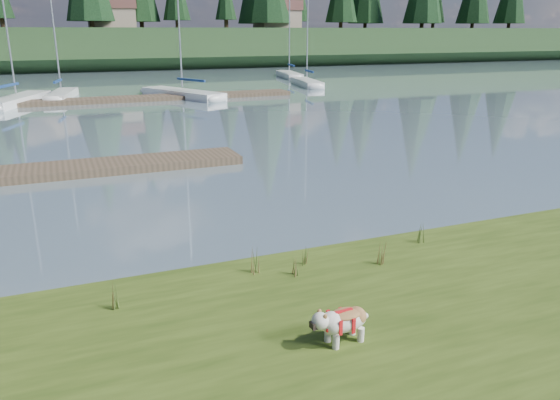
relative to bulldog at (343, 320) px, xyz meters
name	(u,v)px	position (x,y,z in m)	size (l,w,h in m)	color
ground	(93,103)	(-1.24, 35.15, -0.72)	(200.00, 200.00, 0.00)	gray
ridge	(68,49)	(-1.24, 78.15, 1.78)	(200.00, 20.00, 5.00)	#1C3218
bulldog	(343,320)	(0.00, 0.00, 0.00)	(1.01, 0.47, 0.60)	silver
dock_near	(17,174)	(-5.24, 14.15, -0.57)	(16.00, 2.00, 0.30)	#4C3D2C
dock_far	(121,99)	(0.76, 35.15, -0.57)	(26.00, 2.20, 0.30)	#4C3D2C
sailboat_bg_1	(22,98)	(-5.94, 36.91, -0.40)	(4.86, 8.76, 12.96)	white
sailboat_bg_2	(63,94)	(-3.11, 38.93, -0.39)	(2.82, 7.28, 10.83)	white
sailboat_bg_3	(176,92)	(5.11, 36.60, -0.40)	(5.55, 9.32, 13.65)	white
sailboat_bg_4	(305,82)	(18.36, 41.28, -0.40)	(2.90, 7.88, 11.43)	white
sailboat_bg_5	(288,74)	(20.51, 50.46, -0.41)	(2.99, 8.09, 11.35)	white
weed_0	(256,262)	(-0.40, 2.86, -0.14)	(0.17, 0.14, 0.56)	#475B23
weed_1	(295,267)	(0.27, 2.47, -0.19)	(0.17, 0.14, 0.45)	#475B23
weed_2	(382,254)	(2.16, 2.29, -0.15)	(0.17, 0.14, 0.53)	#475B23
weed_3	(113,296)	(-3.17, 2.44, -0.14)	(0.17, 0.14, 0.55)	#475B23
weed_4	(305,258)	(0.65, 2.83, -0.22)	(0.17, 0.14, 0.38)	#475B23
weed_5	(419,233)	(3.60, 3.04, -0.16)	(0.17, 0.14, 0.50)	#475B23
mud_lip	(206,279)	(-1.24, 3.55, -0.65)	(60.00, 0.50, 0.14)	#33281C
house_1	(111,13)	(4.76, 76.15, 6.59)	(6.30, 5.30, 4.65)	gray
house_2	(277,14)	(28.76, 74.15, 6.59)	(6.30, 5.30, 4.65)	gray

